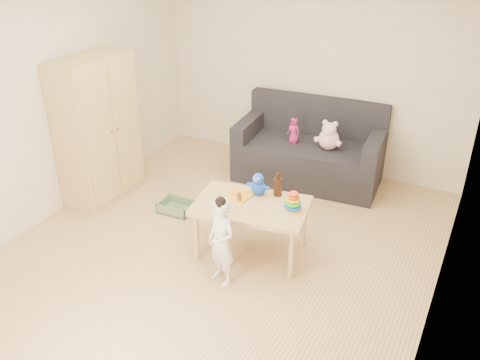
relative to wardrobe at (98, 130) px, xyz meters
The scene contains 13 objects.
room 1.84m from the wardrobe, ahead, with size 4.50×4.50×4.50m.
wardrobe is the anchor object (origin of this frame).
sofa 2.55m from the wardrobe, 37.48° to the left, with size 1.75×0.88×0.49m, color black.
play_table 2.13m from the wardrobe, ahead, with size 1.06×0.67×0.56m, color tan.
storage_bin 1.23m from the wardrobe, ahead, with size 0.38×0.29×0.11m, color #627D5B, non-canonical shape.
toddler 2.19m from the wardrobe, 20.33° to the right, with size 0.31×0.20×0.83m, color white.
pink_bear 2.67m from the wardrobe, 33.17° to the left, with size 0.26×0.23×0.30m, color #FFBBCF, non-canonical shape.
doll 2.29m from the wardrobe, 38.57° to the left, with size 0.16×0.11×0.32m, color #B2216D.
ring_stacker 2.45m from the wardrobe, ahead, with size 0.16×0.16×0.19m.
brown_bottle 2.21m from the wardrobe, ahead, with size 0.08×0.08×0.24m.
blue_plush 2.03m from the wardrobe, ahead, with size 0.19×0.15×0.23m, color blue, non-canonical shape.
wooden_figure 1.96m from the wardrobe, ahead, with size 0.04×0.04×0.11m, color brown, non-canonical shape.
yellow_book 1.91m from the wardrobe, ahead, with size 0.22×0.22×0.02m, color orange.
Camera 1 is at (2.12, -3.68, 2.98)m, focal length 38.00 mm.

